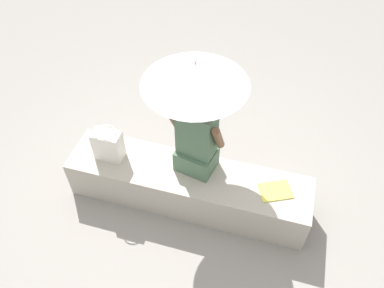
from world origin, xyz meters
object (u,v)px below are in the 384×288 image
object	(u,v)px
parasol	(195,74)
handbag_black	(108,145)
person_seated	(197,138)
magazine	(275,191)

from	to	relation	value
parasol	handbag_black	xyz separation A→B (m)	(-0.78, -0.19, -0.85)
parasol	handbag_black	world-z (taller)	parasol
person_seated	handbag_black	world-z (taller)	person_seated
person_seated	parasol	world-z (taller)	parasol
parasol	person_seated	bearing A→B (deg)	-63.26
person_seated	handbag_black	distance (m)	0.86
handbag_black	magazine	bearing A→B (deg)	1.09
person_seated	magazine	size ratio (longest dim) A/B	3.21
handbag_black	magazine	distance (m)	1.58
handbag_black	magazine	xyz separation A→B (m)	(1.58, 0.03, -0.16)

